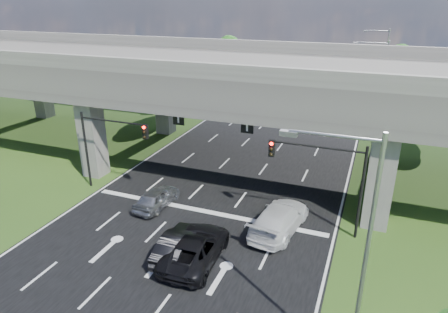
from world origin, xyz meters
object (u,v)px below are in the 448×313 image
Objects in this scene: streetlight_near at (356,244)px; car_white at (279,218)px; car_silver at (157,198)px; streetlight_beyond at (382,61)px; signal_right at (325,171)px; car_trailing at (196,248)px; car_dark at (178,244)px; signal_left at (108,139)px; streetlight_far at (379,83)px.

car_white is (-4.70, 9.00, -4.96)m from streetlight_near.
streetlight_beyond is at bearing -106.44° from car_silver.
signal_right is 8.91m from car_trailing.
streetlight_beyond is 42.82m from car_trailing.
streetlight_beyond is 2.39× the size of car_silver.
car_dark is at bearing -102.73° from streetlight_beyond.
car_silver is (-13.46, 8.88, -5.10)m from streetlight_near.
streetlight_near is 10.60m from car_trailing.
car_trailing is at bearing -101.24° from streetlight_beyond.
car_silver is 0.92× the size of car_dark.
car_dark is 0.80× the size of car_trailing.
streetlight_beyond reaches higher than signal_left.
streetlight_near is 2.21× the size of car_dark.
streetlight_far reaches higher than signal_left.
streetlight_far reaches higher than car_dark.
signal_right is 15.65m from signal_left.
streetlight_beyond reaches higher than car_trailing.
signal_right is 10.33m from streetlight_near.
car_dark is 1.13m from car_trailing.
signal_left is (-15.65, 0.00, 0.00)m from signal_right.
car_trailing is at bearing -107.87° from streetlight_far.
car_dark is 6.64m from car_white.
car_trailing is (5.17, -4.59, 0.08)m from car_silver.
streetlight_far is (17.92, 20.06, 1.66)m from signal_left.
car_trailing is at bearing -136.79° from signal_right.
streetlight_far is at bearing 83.53° from signal_right.
streetlight_near is at bearing -90.00° from streetlight_beyond.
signal_right is at bearing -96.47° from streetlight_far.
streetlight_far is 1.76× the size of car_trailing.
signal_left is 1.06× the size of car_trailing.
streetlight_far is at bearing -95.03° from car_white.
car_dark is at bearing -110.13° from streetlight_far.
car_dark is at bearing -141.82° from signal_right.
car_trailing is (-3.59, -4.71, -0.07)m from car_white.
car_white is (-4.70, -21.00, -4.96)m from streetlight_far.
signal_right reaches higher than car_dark.
signal_right is at bearing -139.52° from car_trailing.
streetlight_beyond is at bearing 90.00° from streetlight_near.
car_white reaches higher than car_trailing.
signal_right is 0.60× the size of streetlight_beyond.
car_white is at bearing -175.72° from car_silver.
streetlight_beyond is 2.21× the size of car_dark.
streetlight_beyond is (0.00, 16.00, 0.00)m from streetlight_far.
streetlight_near is (2.27, -9.94, 1.66)m from signal_right.
signal_right reaches higher than car_silver.
car_silver is at bearing -44.30° from car_trailing.
signal_right is 0.60× the size of streetlight_far.
signal_left reaches higher than car_trailing.
car_white is (4.71, 4.67, 0.12)m from car_dark.
car_silver is at bearing -174.57° from signal_right.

